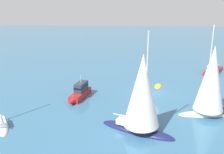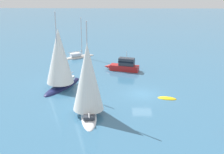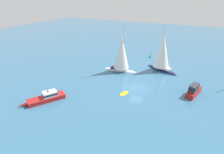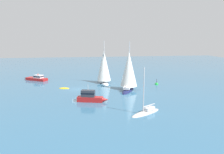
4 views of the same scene
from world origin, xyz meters
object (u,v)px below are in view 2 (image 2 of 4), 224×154
object	(u,v)px
sailboat_1	(79,57)
dinghy	(167,99)
sloop	(88,81)
sailboat	(60,61)
powerboat	(124,65)

from	to	relation	value
sailboat_1	dinghy	world-z (taller)	sailboat_1
sloop	sailboat_1	xyz separation A→B (m)	(-3.63, 23.00, -3.78)
sailboat	powerboat	world-z (taller)	sailboat
powerboat	dinghy	bearing A→B (deg)	130.65
powerboat	dinghy	world-z (taller)	powerboat
sloop	powerboat	bearing A→B (deg)	-20.91
sloop	powerboat	xyz separation A→B (m)	(4.18, 15.68, -3.11)
sailboat_1	powerboat	world-z (taller)	sailboat_1
sloop	sailboat	bearing A→B (deg)	22.37
sailboat	sailboat_1	xyz separation A→B (m)	(0.73, 14.93, -3.65)
powerboat	dinghy	size ratio (longest dim) A/B	2.23
sloop	sailboat_1	distance (m)	23.59
dinghy	powerboat	bearing A→B (deg)	-49.97
sloop	sailboat_1	world-z (taller)	sloop
powerboat	dinghy	distance (m)	12.26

